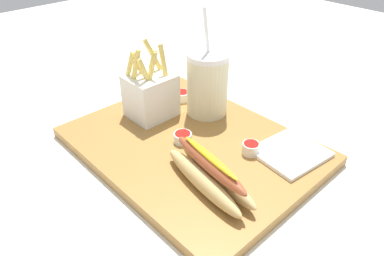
% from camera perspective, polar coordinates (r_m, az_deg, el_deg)
% --- Properties ---
extents(ground_plane, '(2.40, 2.40, 0.02)m').
position_cam_1_polar(ground_plane, '(0.70, -0.00, -4.14)').
color(ground_plane, silver).
extents(food_tray, '(0.44, 0.34, 0.02)m').
position_cam_1_polar(food_tray, '(0.68, -0.00, -2.81)').
color(food_tray, olive).
rests_on(food_tray, ground_plane).
extents(soda_cup, '(0.09, 0.09, 0.22)m').
position_cam_1_polar(soda_cup, '(0.74, 2.43, 7.06)').
color(soda_cup, beige).
rests_on(soda_cup, food_tray).
extents(fries_basket, '(0.08, 0.09, 0.16)m').
position_cam_1_polar(fries_basket, '(0.74, -6.55, 5.29)').
color(fries_basket, white).
rests_on(fries_basket, food_tray).
extents(hot_dog_1, '(0.19, 0.08, 0.06)m').
position_cam_1_polar(hot_dog_1, '(0.57, 2.74, -7.23)').
color(hot_dog_1, tan).
rests_on(hot_dog_1, food_tray).
extents(ketchup_cup_1, '(0.03, 0.03, 0.02)m').
position_cam_1_polar(ketchup_cup_1, '(0.65, 9.26, -3.10)').
color(ketchup_cup_1, white).
rests_on(ketchup_cup_1, food_tray).
extents(ketchup_cup_2, '(0.03, 0.03, 0.02)m').
position_cam_1_polar(ketchup_cup_2, '(0.67, -1.48, -1.43)').
color(ketchup_cup_2, white).
rests_on(ketchup_cup_2, food_tray).
extents(ketchup_cup_3, '(0.04, 0.04, 0.02)m').
position_cam_1_polar(ketchup_cup_3, '(0.81, -1.66, 5.16)').
color(ketchup_cup_3, white).
rests_on(ketchup_cup_3, food_tray).
extents(napkin_stack, '(0.12, 0.13, 0.01)m').
position_cam_1_polar(napkin_stack, '(0.67, 15.25, -3.76)').
color(napkin_stack, white).
rests_on(napkin_stack, food_tray).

